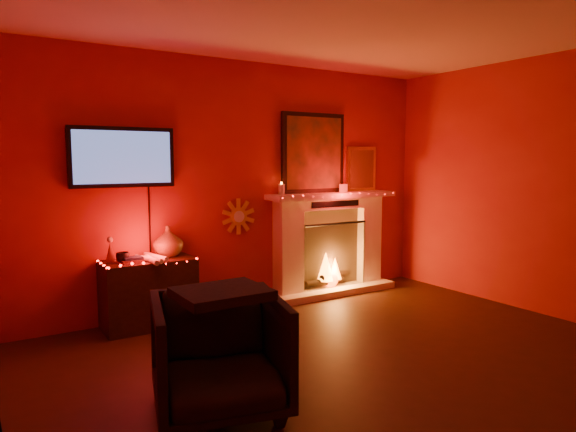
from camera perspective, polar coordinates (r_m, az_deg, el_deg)
name	(u,v)px	position (r m, az deg, el deg)	size (l,w,h in m)	color
room	(405,199)	(3.69, 12.85, 1.83)	(5.00, 5.00, 5.00)	black
fireplace	(329,234)	(6.30, 4.60, -1.99)	(1.72, 0.40, 2.18)	beige
tv	(123,158)	(5.21, -17.89, 6.21)	(1.00, 0.07, 1.24)	black
sunburst_clock	(238,216)	(5.71, -5.53, -0.05)	(0.40, 0.03, 0.40)	gold
console_table	(150,287)	(5.22, -15.05, -7.66)	(0.87, 0.56, 0.97)	black
armchair	(219,354)	(3.44, -7.64, -14.99)	(0.81, 0.84, 0.76)	black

